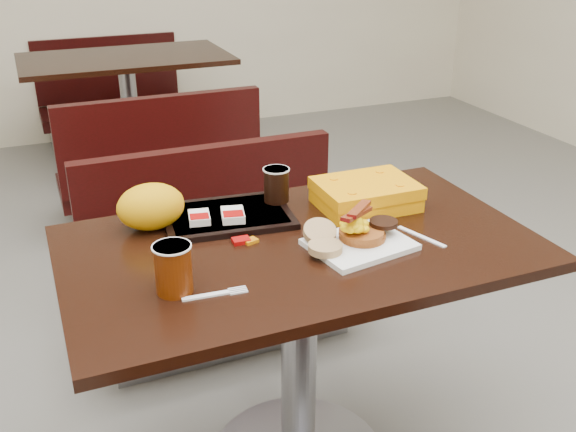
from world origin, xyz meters
name	(u,v)px	position (x,y,z in m)	size (l,w,h in m)	color
table_near	(299,361)	(0.00, 0.00, 0.38)	(1.20, 0.70, 0.75)	black
bench_near_n	(224,257)	(0.00, 0.70, 0.36)	(1.00, 0.46, 0.72)	black
table_far	(131,118)	(0.00, 2.60, 0.38)	(1.20, 0.70, 0.75)	black
bench_far_s	(156,156)	(0.00, 1.90, 0.36)	(1.00, 0.46, 0.72)	black
bench_far_n	(113,94)	(0.00, 3.30, 0.36)	(1.00, 0.46, 0.72)	black
platter	(360,244)	(0.13, -0.08, 0.76)	(0.25, 0.19, 0.01)	white
pancake_stack	(362,234)	(0.15, -0.06, 0.78)	(0.12, 0.12, 0.02)	#934E18
sausage_patty	(384,223)	(0.21, -0.06, 0.79)	(0.07, 0.07, 0.01)	black
scrambled_eggs	(355,225)	(0.12, -0.07, 0.81)	(0.08, 0.07, 0.04)	#FFEC05
bacon_strips	(357,213)	(0.13, -0.06, 0.84)	(0.14, 0.06, 0.01)	#4D0507
muffin_bottom	(325,248)	(0.03, -0.09, 0.77)	(0.08, 0.08, 0.02)	#A27F55
muffin_top	(320,232)	(0.04, -0.03, 0.79)	(0.08, 0.08, 0.02)	#A27F55
coffee_cup_near	(173,269)	(-0.35, -0.11, 0.81)	(0.08, 0.08, 0.11)	#7F2B04
fork	(206,296)	(-0.30, -0.16, 0.75)	(0.15, 0.03, 0.00)	white
knife	(421,237)	(0.30, -0.09, 0.75)	(0.15, 0.01, 0.00)	white
condiment_syrup	(251,241)	(-0.12, 0.05, 0.75)	(0.04, 0.03, 0.01)	#C16B08
condiment_ketchup	(241,240)	(-0.14, 0.06, 0.76)	(0.04, 0.03, 0.01)	#8C0504
tray	(227,216)	(-0.13, 0.21, 0.76)	(0.35, 0.25, 0.02)	black
hashbrown_sleeve_left	(199,217)	(-0.21, 0.19, 0.78)	(0.06, 0.08, 0.02)	silver
hashbrown_sleeve_right	(233,215)	(-0.12, 0.17, 0.78)	(0.06, 0.08, 0.02)	silver
coffee_cup_far	(276,185)	(0.03, 0.24, 0.82)	(0.07, 0.07, 0.10)	black
clamshell	(366,194)	(0.26, 0.14, 0.79)	(0.27, 0.21, 0.07)	orange
paper_bag	(151,207)	(-0.33, 0.23, 0.81)	(0.18, 0.13, 0.13)	orange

